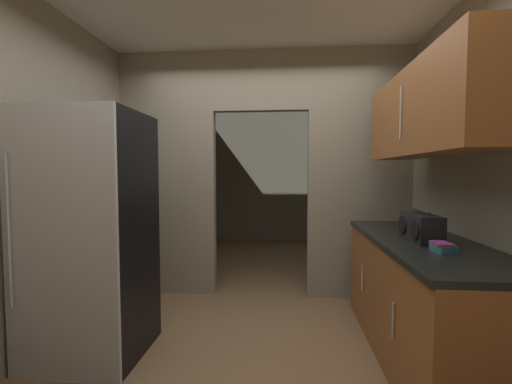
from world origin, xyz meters
name	(u,v)px	position (x,y,z in m)	size (l,w,h in m)	color
ground	(248,364)	(0.00, 0.00, 0.00)	(20.00, 20.00, 0.00)	brown
kitchen_overhead_slab	(254,2)	(0.00, 0.42, 2.73)	(3.59, 6.83, 0.06)	silver
kitchen_partition	(263,165)	(0.01, 1.42, 1.45)	(3.19, 0.12, 2.70)	gray
adjoining_room_shell	(271,174)	(0.00, 3.48, 1.35)	(3.19, 3.12, 2.70)	gray
refrigerator	(91,235)	(-1.18, 0.05, 0.91)	(0.77, 0.75, 1.81)	black
lower_cabinet_run	(422,300)	(1.26, 0.18, 0.44)	(0.68, 1.92, 0.89)	brown
upper_cabinet_counterside	(427,112)	(1.26, 0.18, 1.80)	(0.36, 1.73, 0.61)	brown
boombox	(421,227)	(1.22, 0.15, 0.98)	(0.18, 0.41, 0.22)	black
book_stack	(443,248)	(1.22, -0.21, 0.92)	(0.13, 0.15, 0.06)	#2D609E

